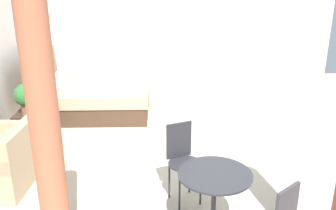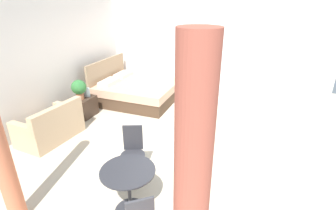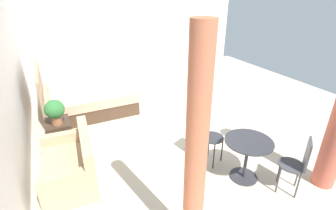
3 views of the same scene
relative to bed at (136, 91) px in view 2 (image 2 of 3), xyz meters
name	(u,v)px [view 2 (image 2 of 3)]	position (x,y,z in m)	size (l,w,h in m)	color
ground_plane	(178,141)	(-1.69, -1.84, -0.31)	(8.75, 9.34, 0.02)	beige
wall_back	(48,62)	(-1.69, 1.33, 1.09)	(8.75, 0.12, 2.77)	silver
wall_right	(211,49)	(1.19, -1.84, 1.09)	(0.12, 6.34, 2.77)	silver
bed	(136,91)	(0.00, 0.00, 0.00)	(1.83, 2.07, 1.13)	#473323
couch	(51,127)	(-2.55, 0.65, -0.02)	(1.27, 0.83, 0.80)	tan
nightstand	(84,107)	(-1.38, 0.73, -0.05)	(0.55, 0.43, 0.49)	#38281E
potted_plant	(79,88)	(-1.48, 0.73, 0.47)	(0.35, 0.35, 0.48)	#935B3D
vase	(87,92)	(-1.26, 0.69, 0.30)	(0.14, 0.14, 0.21)	silver
balcony_table	(129,183)	(-3.68, -1.81, 0.19)	(0.73, 0.73, 0.69)	#2D2D33
cafe_chair_near_couch	(133,148)	(-3.03, -1.53, 0.27)	(0.51, 0.51, 0.93)	#2D2D33
curtain_left	(192,185)	(-4.31, -2.83, 0.99)	(0.31, 0.31, 2.57)	#C15B47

